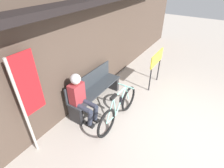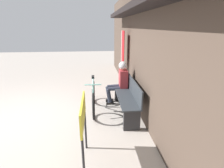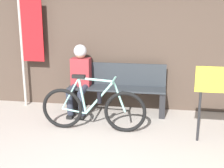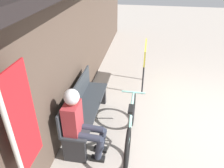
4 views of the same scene
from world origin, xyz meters
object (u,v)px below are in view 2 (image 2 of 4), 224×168
person_seated (120,79)px  signboard (83,118)px  bicycle (94,97)px  banner_pole (123,54)px  park_bench_near (128,97)px

person_seated → signboard: bearing=-20.9°
bicycle → banner_pole: 1.95m
person_seated → banner_pole: bearing=167.5°
bicycle → person_seated: 0.93m
park_bench_near → signboard: bearing=-30.9°
person_seated → banner_pole: (-1.01, 0.22, 0.58)m
park_bench_near → person_seated: 0.72m
banner_pole → signboard: bearing=-18.5°
park_bench_near → bicycle: bearing=-105.6°
park_bench_near → person_seated: bearing=-170.1°
signboard → park_bench_near: bearing=149.1°
bicycle → banner_pole: banner_pole is taller
person_seated → signboard: person_seated is taller
park_bench_near → banner_pole: bearing=176.2°
park_bench_near → signboard: (1.67, -1.00, 0.40)m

